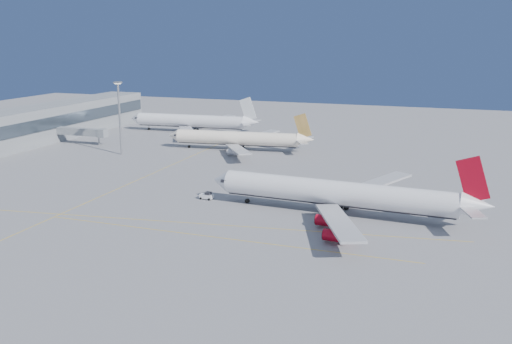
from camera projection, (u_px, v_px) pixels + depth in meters
name	position (u px, v px, depth m)	size (l,w,h in m)	color
ground	(222.00, 217.00, 143.21)	(500.00, 500.00, 0.00)	slate
terminal	(61.00, 120.00, 256.82)	(18.40, 110.00, 15.00)	gray
jet_bridge	(84.00, 132.00, 238.34)	(23.60, 3.60, 6.90)	gray
taxiway_lines	(181.00, 205.00, 153.82)	(118.86, 140.00, 0.02)	gold
airliner_virgin	(342.00, 194.00, 144.19)	(72.60, 65.13, 17.91)	white
airliner_etihad	(240.00, 138.00, 225.78)	(59.90, 55.01, 15.63)	white
airliner_third	(193.00, 121.00, 267.84)	(64.97, 59.82, 17.43)	white
pushback_tug	(207.00, 196.00, 158.77)	(3.84, 2.47, 2.10)	white
light_mast	(119.00, 112.00, 215.07)	(2.40, 2.40, 27.72)	gray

